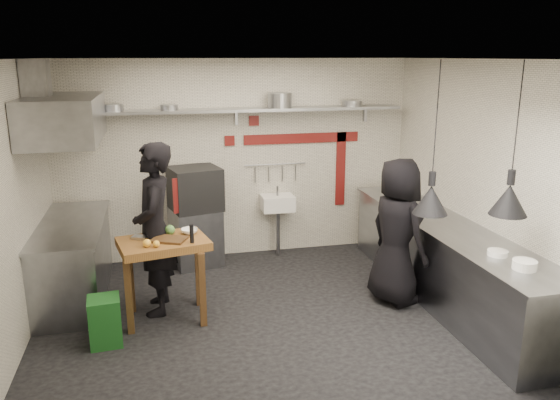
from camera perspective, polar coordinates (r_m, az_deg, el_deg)
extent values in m
plane|color=black|center=(6.26, -1.30, -12.05)|extent=(5.00, 5.00, 0.00)
plane|color=beige|center=(5.58, -1.47, 14.52)|extent=(5.00, 5.00, 0.00)
cube|color=silver|center=(7.78, -4.53, 4.20)|extent=(5.00, 0.04, 2.80)
cube|color=silver|center=(3.83, 5.07, -7.17)|extent=(5.00, 0.04, 2.80)
cube|color=silver|center=(5.82, -26.27, -0.97)|extent=(0.04, 4.20, 2.80)
cube|color=silver|center=(6.71, 20.01, 1.63)|extent=(0.04, 4.20, 2.80)
cube|color=maroon|center=(7.91, 2.31, 6.46)|extent=(1.70, 0.02, 0.14)
cube|color=maroon|center=(8.17, 6.34, 3.24)|extent=(0.14, 0.02, 1.10)
cube|color=maroon|center=(7.72, -2.74, 8.27)|extent=(0.14, 0.02, 0.14)
cube|color=maroon|center=(7.70, -5.29, 6.19)|extent=(0.14, 0.02, 0.14)
cube|color=gray|center=(7.51, -4.43, 9.36)|extent=(4.60, 0.34, 0.04)
cube|color=gray|center=(7.62, -19.00, 7.94)|extent=(0.04, 0.06, 0.24)
cube|color=gray|center=(7.66, -4.59, 8.72)|extent=(0.04, 0.06, 0.24)
cube|color=gray|center=(8.16, 8.88, 8.96)|extent=(0.04, 0.06, 0.24)
cylinder|color=gray|center=(7.43, -17.00, 9.22)|extent=(0.27, 0.27, 0.09)
cylinder|color=gray|center=(7.42, -11.52, 9.48)|extent=(0.24, 0.24, 0.07)
cylinder|color=gray|center=(7.61, -0.02, 10.39)|extent=(0.39, 0.39, 0.20)
cylinder|color=gray|center=(7.91, 7.52, 10.00)|extent=(0.28, 0.28, 0.08)
cube|color=gray|center=(7.67, -8.76, -3.83)|extent=(0.74, 0.70, 0.80)
cube|color=black|center=(7.47, -8.86, 1.18)|extent=(0.76, 0.72, 0.58)
cube|color=maroon|center=(7.18, -9.09, 0.63)|extent=(0.53, 0.15, 0.46)
cube|color=black|center=(7.21, -8.56, 0.71)|extent=(0.34, 0.10, 0.34)
cube|color=white|center=(7.85, -0.27, -0.31)|extent=(0.46, 0.34, 0.22)
cylinder|color=gray|center=(7.80, -0.27, 0.97)|extent=(0.03, 0.03, 0.14)
cylinder|color=gray|center=(7.94, -0.20, -3.45)|extent=(0.06, 0.06, 0.66)
cylinder|color=gray|center=(7.86, -0.50, 3.76)|extent=(0.90, 0.02, 0.02)
cube|color=gray|center=(6.80, 16.81, -6.31)|extent=(0.70, 3.80, 0.90)
cube|color=gray|center=(6.66, 17.10, -2.57)|extent=(0.76, 3.90, 0.03)
cylinder|color=white|center=(5.51, 24.19, -6.21)|extent=(0.26, 0.26, 0.09)
cylinder|color=white|center=(5.79, 21.78, -5.16)|extent=(0.21, 0.21, 0.05)
cube|color=gray|center=(7.01, -20.74, -6.01)|extent=(0.70, 1.90, 0.90)
cube|color=gray|center=(6.87, -21.09, -2.38)|extent=(0.76, 2.00, 0.03)
cube|color=gray|center=(6.63, -21.66, 7.91)|extent=(0.78, 1.60, 0.50)
cube|color=gray|center=(6.64, -24.16, 11.15)|extent=(0.28, 0.28, 0.50)
cube|color=#17531C|center=(5.88, -17.81, -11.96)|extent=(0.34, 0.34, 0.50)
cube|color=#52351B|center=(5.96, -11.50, -4.06)|extent=(0.42, 0.37, 0.02)
cylinder|color=black|center=(5.81, -9.21, -3.51)|extent=(0.04, 0.04, 0.20)
sphere|color=yellow|center=(5.81, -13.73, -4.40)|extent=(0.10, 0.10, 0.09)
sphere|color=yellow|center=(5.77, -12.80, -4.48)|extent=(0.07, 0.07, 0.07)
sphere|color=#4B7E37|center=(6.15, -11.43, -3.08)|extent=(0.13, 0.13, 0.11)
cube|color=gray|center=(6.08, -14.41, -3.81)|extent=(0.20, 0.17, 0.03)
imported|color=white|center=(6.14, -9.46, -3.23)|extent=(0.20, 0.20, 0.06)
imported|color=black|center=(6.21, -12.96, -3.00)|extent=(0.51, 0.73, 1.94)
imported|color=black|center=(6.46, 12.14, -3.25)|extent=(0.76, 0.96, 1.72)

